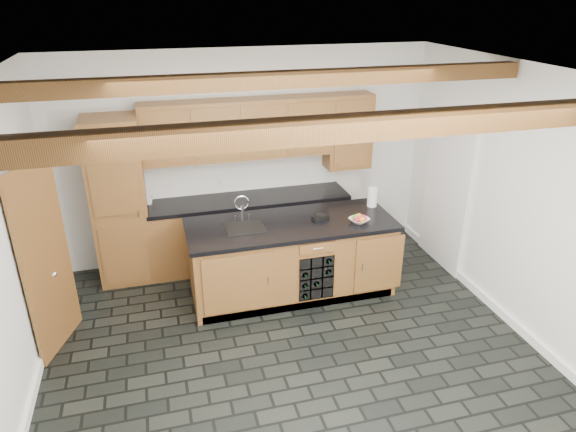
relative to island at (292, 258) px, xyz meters
name	(u,v)px	position (x,y,z in m)	size (l,w,h in m)	color
ground	(297,361)	(-0.31, -1.28, -0.46)	(5.00, 5.00, 0.00)	black
room_shell	(274,203)	(-0.39, -0.75, 1.06)	(5.01, 5.00, 5.00)	white
back_cabinetry	(222,196)	(-0.68, 0.95, 0.51)	(3.65, 0.62, 2.20)	#93602F
island	(292,258)	(0.00, 0.00, 0.00)	(2.48, 0.96, 0.93)	#93602F
faucet	(244,224)	(-0.56, 0.05, 0.50)	(0.45, 0.40, 0.34)	black
kitchen_scale	(320,217)	(0.36, 0.02, 0.49)	(0.21, 0.14, 0.06)	black
fruit_bowl	(359,220)	(0.77, -0.19, 0.49)	(0.22, 0.22, 0.05)	silver
fruit_cluster	(359,218)	(0.77, -0.19, 0.52)	(0.16, 0.17, 0.07)	red
paper_towel	(372,197)	(1.11, 0.23, 0.59)	(0.12, 0.12, 0.24)	white
mug	(149,201)	(-1.61, 1.03, 0.51)	(0.10, 0.10, 0.10)	white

